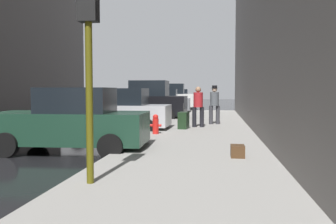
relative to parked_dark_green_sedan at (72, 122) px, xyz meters
The scene contains 13 objects.
sidewalk 3.53m from the parked_dark_green_sedan, 12.93° to the right, with size 4.00×40.00×0.15m, color gray.
parked_dark_green_sedan is the anchor object (origin of this frame).
parked_silver_sedan 5.09m from the parked_dark_green_sedan, 90.00° to the left, with size 4.22×2.10×1.79m.
parked_black_suv 11.22m from the parked_dark_green_sedan, 90.00° to the left, with size 4.64×2.14×2.25m.
parked_gray_coupe 17.06m from the parked_dark_green_sedan, 90.00° to the left, with size 4.26×2.17×1.79m.
parked_white_van 22.02m from the parked_dark_green_sedan, 90.00° to the left, with size 4.66×2.19×2.25m.
parked_blue_sedan 27.25m from the parked_dark_green_sedan, 90.00° to the left, with size 4.25×2.15×1.79m.
fire_hydrant 3.80m from the parked_dark_green_sedan, 61.53° to the left, with size 0.42×0.22×0.70m.
traffic_light 4.65m from the parked_dark_green_sedan, 64.11° to the right, with size 0.32×0.32×3.60m.
pedestrian_in_red_jacket 6.78m from the parked_dark_green_sedan, 61.87° to the left, with size 0.52×0.45×1.71m.
pedestrian_with_beanie 8.39m from the parked_dark_green_sedan, 62.50° to the left, with size 0.53×0.48×1.78m.
rolling_suitcase 5.84m from the parked_dark_green_sedan, 62.98° to the left, with size 0.44×0.61×1.04m.
duffel_bag 4.61m from the parked_dark_green_sedan, 12.78° to the right, with size 0.32×0.44×0.28m.
Camera 1 is at (6.61, -9.09, 1.73)m, focal length 40.00 mm.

